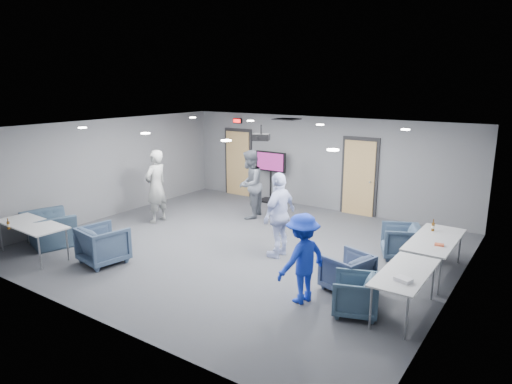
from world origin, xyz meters
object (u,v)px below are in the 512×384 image
Objects in this scene: table_right_b at (405,274)px; bottle_right at (433,227)px; chair_right_b at (347,272)px; tv_stand at (271,174)px; table_front_left at (32,225)px; chair_right_c at (355,295)px; chair_front_a at (103,245)px; person_b at (250,184)px; person_c at (279,215)px; bottle_front at (8,225)px; projector at (261,137)px; chair_right_a at (401,241)px; person_a at (156,186)px; table_right_a at (435,241)px; person_d at (302,258)px; chair_front_b at (49,229)px.

table_right_b is 6.79× the size of bottle_right.
chair_right_b is 0.48× the size of tv_stand.
chair_right_b is 6.65m from table_front_left.
chair_front_a is (-5.14, -0.90, 0.07)m from chair_right_c.
person_b is 1.02× the size of person_c.
bottle_front is at bearing -50.08° from person_c.
projector is (1.48, -2.77, 1.50)m from tv_stand.
table_right_b reaches higher than chair_right_b.
bottle_front is at bearing -50.00° from chair_right_b.
bottle_front is (-6.58, -4.83, 0.46)m from chair_right_a.
person_a is 6.31m from chair_right_a.
chair_right_a is at bearing -17.22° from projector.
table_right_a and table_right_b have the same top height.
person_c is 2.57× the size of chair_right_c.
person_c is 3.17m from table_right_b.
table_right_b is (0.00, -1.90, -0.01)m from table_right_a.
chair_right_a is 1.61× the size of projector.
person_d reaches higher than table_right_b.
chair_front_b reaches higher than chair_right_c.
table_front_left reaches higher than chair_right_b.
person_a is 7.87× the size of bottle_right.
chair_right_c is 7.24m from tv_stand.
chair_right_c is at bearing -21.19° from chair_right_a.
tv_stand is (-5.60, 2.91, 0.21)m from table_right_a.
person_c is 1.16× the size of tv_stand.
bottle_right reaches higher than table_front_left.
person_b is at bearing 59.44° from table_right_b.
table_right_b is (0.79, -2.42, 0.32)m from chair_right_a.
person_a reaches higher than chair_front_a.
chair_right_a is at bearing 36.29° from bottle_front.
projector is (-2.54, 2.57, 1.63)m from person_d.
projector is at bearing 63.71° from table_right_b.
person_b reaches higher than chair_right_c.
chair_right_b is 2.33m from bottle_right.
table_front_left is 3.80× the size of projector.
person_c is 1.09× the size of table_right_b.
person_c is 2.11m from person_d.
table_right_b is at bearing 92.32° from chair_right_b.
projector is (2.86, 0.71, 1.43)m from person_a.
chair_right_a is 2.86m from chair_right_c.
person_b is 4.45m from chair_right_a.
table_right_b is at bearing -86.25° from bottle_right.
person_a reaches higher than tv_stand.
table_right_a is (1.10, 1.62, 0.34)m from chair_right_b.
chair_front_b is at bearing -109.31° from tv_stand.
person_c reaches higher than person_d.
table_right_a is at bearing -141.30° from chair_front_a.
table_front_left is at bearing -37.24° from person_b.
table_right_a is 7.69× the size of bottle_right.
chair_front_b is at bearing -44.02° from person_b.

